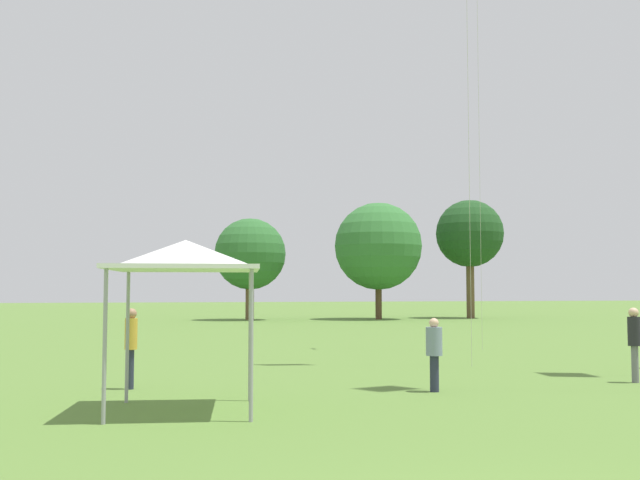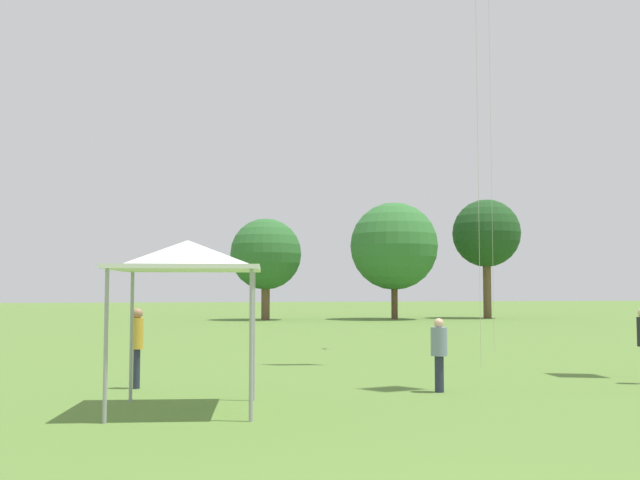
{
  "view_description": "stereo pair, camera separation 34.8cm",
  "coord_description": "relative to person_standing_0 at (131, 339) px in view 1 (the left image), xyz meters",
  "views": [
    {
      "loc": [
        -3.41,
        -5.35,
        2.2
      ],
      "look_at": [
        0.13,
        7.12,
        3.09
      ],
      "focal_mm": 42.0,
      "sensor_mm": 36.0,
      "label": 1
    },
    {
      "loc": [
        -3.07,
        -5.44,
        2.2
      ],
      "look_at": [
        0.13,
        7.12,
        3.09
      ],
      "focal_mm": 42.0,
      "sensor_mm": 36.0,
      "label": 2
    }
  ],
  "objects": [
    {
      "name": "distant_tree_0",
      "position": [
        10.1,
        39.87,
        3.97
      ],
      "size": [
        5.55,
        5.55,
        7.91
      ],
      "color": "brown",
      "rests_on": "ground"
    },
    {
      "name": "person_standing_5",
      "position": [
        6.43,
        -2.28,
        -0.17
      ],
      "size": [
        0.47,
        0.47,
        1.61
      ],
      "rotation": [
        0.0,
        0.0,
        4.31
      ],
      "color": "#282D42",
      "rests_on": "ground"
    },
    {
      "name": "person_standing_1",
      "position": [
        11.79,
        -2.1,
        -0.02
      ],
      "size": [
        0.4,
        0.4,
        1.81
      ],
      "rotation": [
        0.0,
        0.0,
        4.26
      ],
      "color": "slate",
      "rests_on": "ground"
    },
    {
      "name": "canopy_tent",
      "position": [
        0.85,
        -3.5,
        1.72
      ],
      "size": [
        3.14,
        3.14,
        3.16
      ],
      "rotation": [
        0.0,
        0.0,
        -0.18
      ],
      "color": "white",
      "rests_on": "ground"
    },
    {
      "name": "distant_tree_2",
      "position": [
        28.5,
        38.9,
        5.86
      ],
      "size": [
        5.61,
        5.61,
        9.85
      ],
      "color": "brown",
      "rests_on": "ground"
    },
    {
      "name": "distant_tree_1",
      "position": [
        20.23,
        38.5,
        4.68
      ],
      "size": [
        6.97,
        6.97,
        9.31
      ],
      "color": "brown",
      "rests_on": "ground"
    },
    {
      "name": "person_standing_0",
      "position": [
        0.0,
        0.0,
        0.0
      ],
      "size": [
        0.29,
        0.29,
        1.82
      ],
      "rotation": [
        0.0,
        0.0,
        4.68
      ],
      "color": "#282D42",
      "rests_on": "ground"
    }
  ]
}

